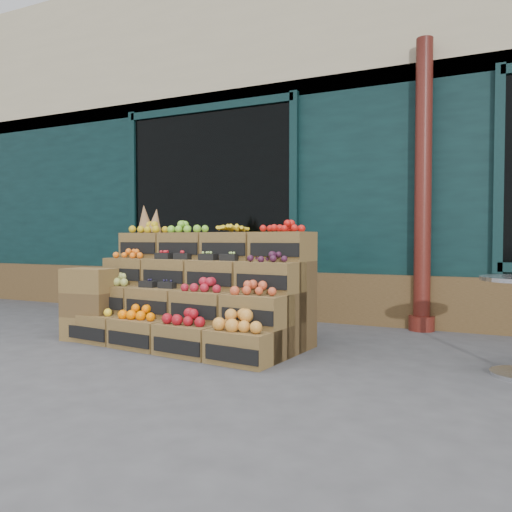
% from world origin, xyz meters
% --- Properties ---
extents(ground, '(60.00, 60.00, 0.00)m').
position_xyz_m(ground, '(0.00, 0.00, 0.00)').
color(ground, '#3F3F42').
rests_on(ground, ground).
extents(shop_facade, '(12.00, 6.24, 4.80)m').
position_xyz_m(shop_facade, '(0.00, 5.11, 2.40)').
color(shop_facade, black).
rests_on(shop_facade, ground).
extents(crate_display, '(2.34, 1.33, 1.40)m').
position_xyz_m(crate_display, '(-0.75, 0.47, 0.43)').
color(crate_display, brown).
rests_on(crate_display, ground).
extents(spare_crates, '(0.51, 0.37, 0.72)m').
position_xyz_m(spare_crates, '(-1.78, 0.11, 0.36)').
color(spare_crates, brown).
rests_on(spare_crates, ground).
extents(shopkeeper, '(0.73, 0.55, 1.80)m').
position_xyz_m(shopkeeper, '(-1.29, 2.80, 0.90)').
color(shopkeeper, '#164F29').
rests_on(shopkeeper, ground).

